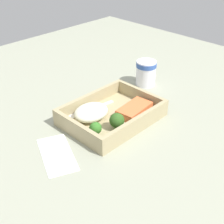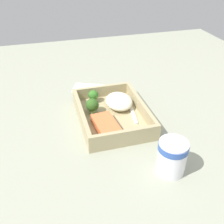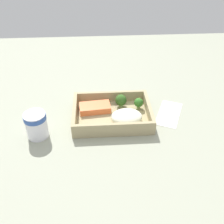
% 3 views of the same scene
% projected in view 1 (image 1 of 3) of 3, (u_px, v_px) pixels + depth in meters
% --- Properties ---
extents(ground_plane, '(1.60, 1.60, 0.02)m').
position_uv_depth(ground_plane, '(112.00, 123.00, 0.92)').
color(ground_plane, gray).
extents(takeout_tray, '(0.27, 0.20, 0.01)m').
position_uv_depth(takeout_tray, '(112.00, 118.00, 0.91)').
color(takeout_tray, tan).
rests_on(takeout_tray, ground_plane).
extents(tray_rim, '(0.27, 0.20, 0.04)m').
position_uv_depth(tray_rim, '(112.00, 111.00, 0.90)').
color(tray_rim, tan).
rests_on(tray_rim, takeout_tray).
extents(salmon_fillet, '(0.12, 0.07, 0.02)m').
position_uv_depth(salmon_fillet, '(134.00, 110.00, 0.92)').
color(salmon_fillet, orange).
rests_on(salmon_fillet, takeout_tray).
extents(mashed_potatoes, '(0.11, 0.09, 0.04)m').
position_uv_depth(mashed_potatoes, '(91.00, 112.00, 0.89)').
color(mashed_potatoes, silver).
rests_on(mashed_potatoes, takeout_tray).
extents(broccoli_floret_1, '(0.03, 0.03, 0.04)m').
position_uv_depth(broccoli_floret_1, '(96.00, 129.00, 0.81)').
color(broccoli_floret_1, '#89A45D').
rests_on(broccoli_floret_1, takeout_tray).
extents(broccoli_floret_2, '(0.04, 0.04, 0.05)m').
position_uv_depth(broccoli_floret_2, '(117.00, 121.00, 0.84)').
color(broccoli_floret_2, '#85AC62').
rests_on(broccoli_floret_2, takeout_tray).
extents(fork, '(0.16, 0.04, 0.00)m').
position_uv_depth(fork, '(88.00, 110.00, 0.93)').
color(fork, silver).
rests_on(fork, takeout_tray).
extents(paper_cup, '(0.07, 0.07, 0.09)m').
position_uv_depth(paper_cup, '(146.00, 72.00, 1.08)').
color(paper_cup, white).
rests_on(paper_cup, ground_plane).
extents(receipt_slip, '(0.13, 0.17, 0.00)m').
position_uv_depth(receipt_slip, '(57.00, 154.00, 0.78)').
color(receipt_slip, white).
rests_on(receipt_slip, ground_plane).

